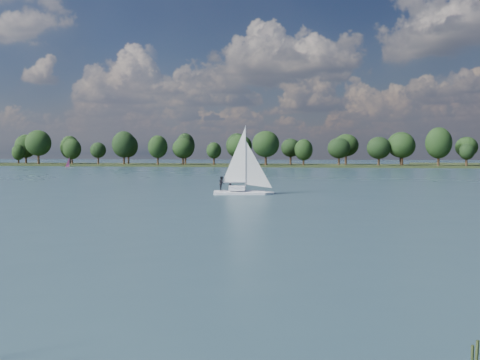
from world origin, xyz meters
name	(u,v)px	position (x,y,z in m)	size (l,w,h in m)	color
ground	(269,178)	(0.00, 100.00, 0.00)	(700.00, 700.00, 0.00)	#233342
far_shore	(306,166)	(0.00, 212.00, 0.00)	(660.00, 40.00, 1.50)	black
sailboat	(240,174)	(3.00, 51.06, 2.73)	(7.68, 3.46, 9.77)	white
dinghy_pink	(69,165)	(-85.08, 164.76, 1.07)	(2.96, 2.56, 4.54)	white
treeline	(274,148)	(-13.51, 207.93, 8.06)	(562.45, 74.05, 18.83)	black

